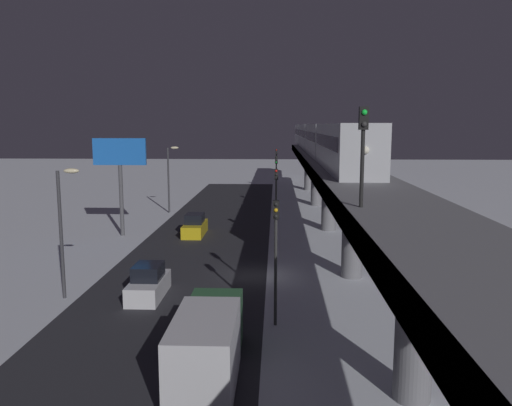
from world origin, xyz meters
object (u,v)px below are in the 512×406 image
object	(u,v)px
traffic_light_near	(276,244)
traffic_light_distant	(276,163)
subway_train	(316,137)
rail_signal	(363,139)
traffic_light_far	(276,174)
sedan_yellow	(195,226)
box_truck	(208,343)
traffic_light_mid	(276,195)
commercial_billboard	(120,161)
sedan_white	(148,284)

from	to	relation	value
traffic_light_near	traffic_light_distant	bearing A→B (deg)	-90.00
subway_train	traffic_light_near	size ratio (longest dim) A/B	11.57
rail_signal	traffic_light_far	distance (m)	41.68
traffic_light_far	traffic_light_distant	xyz separation A→B (m)	(0.00, -18.43, 0.00)
subway_train	sedan_yellow	xyz separation A→B (m)	(12.58, 20.01, -7.76)
rail_signal	box_truck	size ratio (longest dim) A/B	0.54
box_truck	rail_signal	bearing A→B (deg)	-170.10
traffic_light_mid	box_truck	bearing A→B (deg)	83.54
box_truck	traffic_light_far	distance (m)	42.45
rail_signal	subway_train	bearing A→B (deg)	-92.05
traffic_light_far	commercial_billboard	bearing A→B (deg)	48.38
sedan_yellow	rail_signal	bearing A→B (deg)	112.86
traffic_light_mid	traffic_light_far	world-z (taller)	same
sedan_white	box_truck	world-z (taller)	box_truck
subway_train	commercial_billboard	size ratio (longest dim) A/B	8.32
traffic_light_mid	traffic_light_distant	bearing A→B (deg)	-90.00
sedan_white	traffic_light_near	size ratio (longest dim) A/B	0.68
commercial_billboard	subway_train	bearing A→B (deg)	-132.93
sedan_yellow	commercial_billboard	world-z (taller)	commercial_billboard
subway_train	traffic_light_mid	distance (m)	24.12
rail_signal	traffic_light_distant	distance (m)	59.96
traffic_light_far	commercial_billboard	distance (m)	21.39
rail_signal	traffic_light_far	bearing A→B (deg)	-85.24
traffic_light_far	commercial_billboard	world-z (taller)	commercial_billboard
box_truck	commercial_billboard	bearing A→B (deg)	-66.65
sedan_white	sedan_yellow	size ratio (longest dim) A/B	0.92
subway_train	commercial_billboard	bearing A→B (deg)	47.07
sedan_yellow	traffic_light_far	size ratio (longest dim) A/B	0.73
rail_signal	traffic_light_mid	world-z (taller)	rail_signal
traffic_light_near	commercial_billboard	distance (m)	25.43
subway_train	box_truck	distance (m)	48.19
sedan_yellow	box_truck	bearing A→B (deg)	100.08
traffic_light_mid	sedan_yellow	bearing A→B (deg)	-22.86
rail_signal	traffic_light_near	distance (m)	7.67
traffic_light_near	traffic_light_far	size ratio (longest dim) A/B	1.00
sedan_white	box_truck	bearing A→B (deg)	116.85
traffic_light_far	traffic_light_mid	bearing A→B (deg)	90.00
sedan_white	traffic_light_far	distance (m)	33.80
sedan_yellow	commercial_billboard	distance (m)	8.96
commercial_billboard	traffic_light_distant	bearing A→B (deg)	-112.34
traffic_light_mid	traffic_light_near	bearing A→B (deg)	90.00
traffic_light_near	traffic_light_far	bearing A→B (deg)	-90.00
sedan_white	traffic_light_far	xyz separation A→B (m)	(-7.50, -32.78, 3.40)
subway_train	traffic_light_far	world-z (taller)	subway_train
rail_signal	sedan_yellow	bearing A→B (deg)	-67.14
rail_signal	traffic_light_mid	bearing A→B (deg)	-81.43
sedan_yellow	traffic_light_distant	world-z (taller)	traffic_light_distant
traffic_light_near	traffic_light_mid	size ratio (longest dim) A/B	1.00
commercial_billboard	traffic_light_far	bearing A→B (deg)	-131.62
rail_signal	sedan_yellow	distance (m)	29.45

